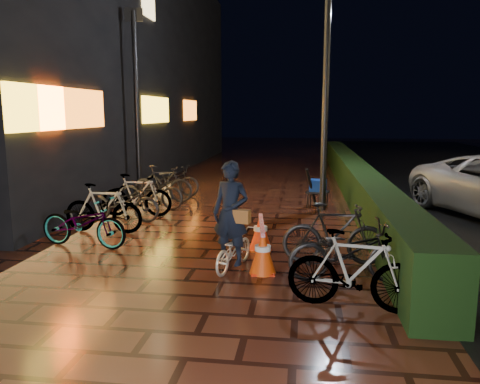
# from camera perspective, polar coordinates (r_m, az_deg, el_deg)

# --- Properties ---
(ground) EXTENTS (80.00, 80.00, 0.00)m
(ground) POSITION_cam_1_polar(r_m,az_deg,el_deg) (7.76, -5.62, -9.29)
(ground) COLOR #381911
(ground) RESTS_ON ground
(hedge) EXTENTS (0.70, 20.00, 1.00)m
(hedge) POSITION_cam_1_polar(r_m,az_deg,el_deg) (15.34, 13.59, 1.87)
(hedge) COLOR black
(hedge) RESTS_ON ground
(storefront_block) EXTENTS (12.09, 22.00, 9.00)m
(storefront_block) POSITION_cam_1_polar(r_m,az_deg,el_deg) (21.84, -23.96, 14.09)
(storefront_block) COLOR black
(storefront_block) RESTS_ON ground
(lamp_post_hedge) EXTENTS (0.56, 0.16, 5.90)m
(lamp_post_hedge) POSITION_cam_1_polar(r_m,az_deg,el_deg) (12.14, 10.43, 12.98)
(lamp_post_hedge) COLOR black
(lamp_post_hedge) RESTS_ON ground
(lamp_post_sf) EXTENTS (0.52, 0.20, 5.40)m
(lamp_post_sf) POSITION_cam_1_polar(r_m,az_deg,el_deg) (14.07, -12.51, 11.32)
(lamp_post_sf) COLOR black
(lamp_post_sf) RESTS_ON ground
(cyclist) EXTENTS (0.77, 1.31, 1.77)m
(cyclist) POSITION_cam_1_polar(r_m,az_deg,el_deg) (7.50, -0.98, -4.65)
(cyclist) COLOR silver
(cyclist) RESTS_ON ground
(traffic_barrier) EXTENTS (0.58, 1.67, 0.68)m
(traffic_barrier) POSITION_cam_1_polar(r_m,az_deg,el_deg) (8.04, 2.64, -6.06)
(traffic_barrier) COLOR #E8420C
(traffic_barrier) RESTS_ON ground
(cart_assembly) EXTENTS (0.68, 0.59, 1.08)m
(cart_assembly) POSITION_cam_1_polar(r_m,az_deg,el_deg) (12.63, 9.41, 0.61)
(cart_assembly) COLOR black
(cart_assembly) RESTS_ON ground
(parked_bikes_storefront) EXTENTS (2.01, 6.42, 1.04)m
(parked_bikes_storefront) POSITION_cam_1_polar(r_m,az_deg,el_deg) (11.79, -12.41, -0.43)
(parked_bikes_storefront) COLOR black
(parked_bikes_storefront) RESTS_ON ground
(parked_bikes_hedge) EXTENTS (1.95, 2.47, 1.04)m
(parked_bikes_hedge) POSITION_cam_1_polar(r_m,az_deg,el_deg) (7.14, 12.71, -6.94)
(parked_bikes_hedge) COLOR black
(parked_bikes_hedge) RESTS_ON ground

